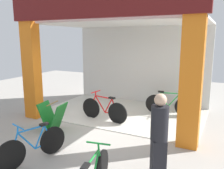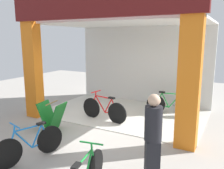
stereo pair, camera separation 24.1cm
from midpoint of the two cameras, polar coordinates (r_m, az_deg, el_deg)
ground_plane at (r=6.87m, az=-2.37°, el=-10.66°), size 18.71×18.71×0.00m
shop_facade at (r=7.88m, az=3.76°, el=7.41°), size 5.56×3.69×3.84m
bicycle_inside_0 at (r=7.40m, az=-1.04°, el=-6.05°), size 1.65×0.46×0.91m
bicycle_inside_1 at (r=8.18m, az=14.72°, el=-4.78°), size 1.64×0.45×0.90m
bicycle_parked_0 at (r=5.37m, az=-17.96°, el=-13.65°), size 0.52×1.53×0.87m
sandwich_board_sign at (r=6.81m, az=-13.22°, el=-7.53°), size 0.74×0.62×0.82m
pedestrian_0 at (r=4.25m, az=11.49°, el=-12.89°), size 0.41×0.41×1.64m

